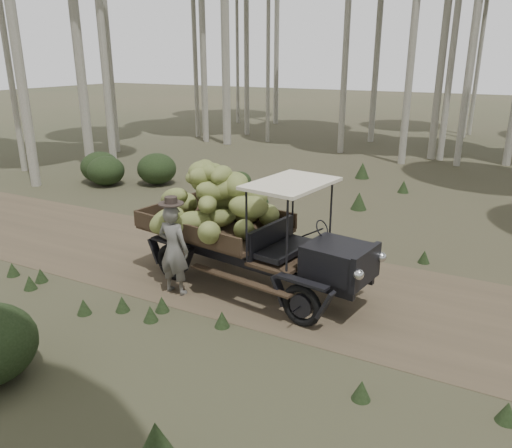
# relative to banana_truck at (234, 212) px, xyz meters

# --- Properties ---
(ground) EXTENTS (120.00, 120.00, 0.00)m
(ground) POSITION_rel_banana_truck_xyz_m (0.92, 0.33, -1.48)
(ground) COLOR #473D2B
(ground) RESTS_ON ground
(dirt_track) EXTENTS (70.00, 4.00, 0.01)m
(dirt_track) POSITION_rel_banana_truck_xyz_m (0.92, 0.33, -1.47)
(dirt_track) COLOR brown
(dirt_track) RESTS_ON ground
(banana_truck) EXTENTS (5.25, 2.71, 2.54)m
(banana_truck) POSITION_rel_banana_truck_xyz_m (0.00, 0.00, 0.00)
(banana_truck) COLOR black
(banana_truck) RESTS_ON ground
(farmer) EXTENTS (0.67, 0.49, 1.99)m
(farmer) POSITION_rel_banana_truck_xyz_m (-0.71, -1.12, -0.54)
(farmer) COLOR #625F59
(farmer) RESTS_ON ground
(undergrowth) EXTENTS (22.08, 21.15, 1.37)m
(undergrowth) POSITION_rel_banana_truck_xyz_m (-0.75, -1.77, -0.91)
(undergrowth) COLOR #233319
(undergrowth) RESTS_ON ground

